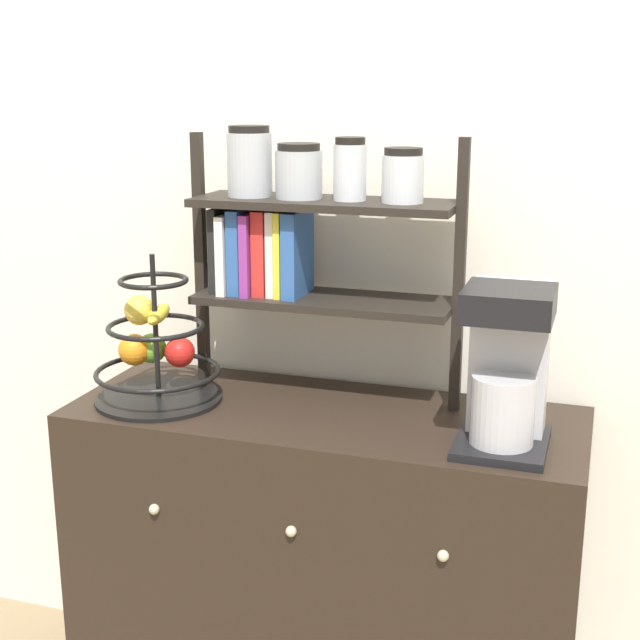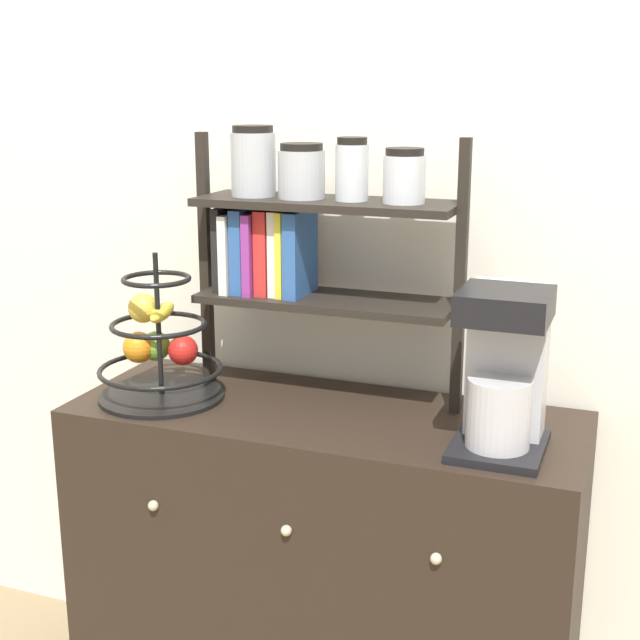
% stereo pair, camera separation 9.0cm
% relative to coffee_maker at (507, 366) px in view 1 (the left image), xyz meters
% --- Properties ---
extents(wall_back, '(7.00, 0.05, 2.60)m').
position_rel_coffee_maker_xyz_m(wall_back, '(-0.41, 0.33, 0.29)').
color(wall_back, silver).
rests_on(wall_back, ground_plane).
extents(sideboard, '(1.17, 0.46, 0.85)m').
position_rel_coffee_maker_xyz_m(sideboard, '(-0.41, 0.06, -0.59)').
color(sideboard, black).
rests_on(sideboard, ground_plane).
extents(coffee_maker, '(0.18, 0.22, 0.34)m').
position_rel_coffee_maker_xyz_m(coffee_maker, '(0.00, 0.00, 0.00)').
color(coffee_maker, black).
rests_on(coffee_maker, sideboard).
extents(fruit_stand, '(0.30, 0.30, 0.35)m').
position_rel_coffee_maker_xyz_m(fruit_stand, '(-0.81, 0.02, -0.05)').
color(fruit_stand, black).
rests_on(fruit_stand, sideboard).
extents(shelf_hutch, '(0.65, 0.20, 0.63)m').
position_rel_coffee_maker_xyz_m(shelf_hutch, '(-0.51, 0.17, 0.24)').
color(shelf_hutch, black).
rests_on(shelf_hutch, sideboard).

